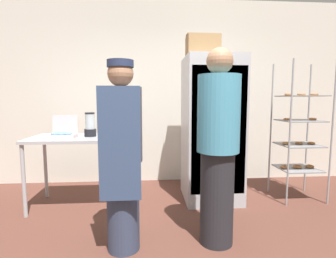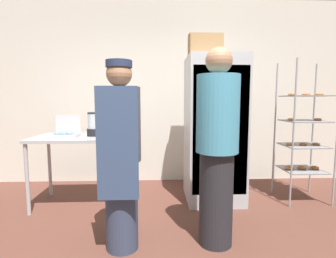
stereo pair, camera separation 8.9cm
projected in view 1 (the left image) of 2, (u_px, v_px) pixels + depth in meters
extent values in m
cube|color=silver|center=(161.00, 92.00, 4.24)|extent=(6.40, 0.12, 2.89)
cube|color=#ADAFB5|center=(211.00, 129.00, 3.46)|extent=(0.72, 0.75, 1.87)
cube|color=#93959B|center=(219.00, 131.00, 3.10)|extent=(0.66, 0.02, 1.54)
cylinder|color=silver|center=(203.00, 129.00, 3.05)|extent=(0.02, 0.02, 0.92)
cylinder|color=#93969B|center=(290.00, 134.00, 3.21)|extent=(0.02, 0.02, 1.82)
cylinder|color=#93969B|center=(332.00, 134.00, 3.25)|extent=(0.02, 0.02, 1.82)
cylinder|color=#93969B|center=(271.00, 129.00, 3.71)|extent=(0.02, 0.02, 1.82)
cylinder|color=#93969B|center=(308.00, 129.00, 3.75)|extent=(0.02, 0.02, 1.82)
cube|color=gray|center=(297.00, 168.00, 3.53)|extent=(0.50, 0.46, 0.01)
torus|color=#AD6B38|center=(285.00, 167.00, 3.52)|extent=(0.11, 0.11, 0.03)
torus|color=#AD6B38|center=(297.00, 167.00, 3.53)|extent=(0.11, 0.11, 0.03)
torus|color=#AD6B38|center=(310.00, 166.00, 3.54)|extent=(0.11, 0.11, 0.03)
cube|color=gray|center=(299.00, 145.00, 3.50)|extent=(0.50, 0.46, 0.01)
torus|color=#AD6B38|center=(286.00, 143.00, 3.48)|extent=(0.10, 0.10, 0.03)
torus|color=#AD6B38|center=(299.00, 143.00, 3.49)|extent=(0.10, 0.10, 0.03)
torus|color=#AD6B38|center=(311.00, 143.00, 3.51)|extent=(0.10, 0.10, 0.03)
cube|color=gray|center=(300.00, 121.00, 3.46)|extent=(0.50, 0.46, 0.01)
torus|color=#AD6B38|center=(287.00, 119.00, 3.45)|extent=(0.09, 0.09, 0.03)
torus|color=#AD6B38|center=(313.00, 119.00, 3.47)|extent=(0.09, 0.09, 0.03)
cube|color=gray|center=(301.00, 96.00, 3.43)|extent=(0.50, 0.46, 0.01)
torus|color=#AD6B38|center=(289.00, 94.00, 3.41)|extent=(0.10, 0.10, 0.03)
torus|color=#AD6B38|center=(301.00, 94.00, 3.42)|extent=(0.10, 0.10, 0.03)
torus|color=#AD6B38|center=(314.00, 94.00, 3.44)|extent=(0.10, 0.10, 0.03)
cube|color=#ADAFB5|center=(78.00, 138.00, 3.23)|extent=(1.13, 0.71, 0.04)
cylinder|color=#ADAFB5|center=(24.00, 181.00, 2.93)|extent=(0.04, 0.04, 0.84)
cylinder|color=#ADAFB5|center=(118.00, 179.00, 3.01)|extent=(0.04, 0.04, 0.84)
cylinder|color=#ADAFB5|center=(46.00, 167.00, 3.55)|extent=(0.04, 0.04, 0.84)
cylinder|color=#ADAFB5|center=(123.00, 165.00, 3.63)|extent=(0.04, 0.04, 0.84)
cube|color=silver|center=(63.00, 136.00, 3.08)|extent=(0.30, 0.22, 0.05)
cube|color=silver|center=(65.00, 124.00, 3.18)|extent=(0.29, 0.01, 0.22)
torus|color=#669EC6|center=(54.00, 134.00, 3.02)|extent=(0.08, 0.08, 0.02)
torus|color=#669EC6|center=(61.00, 134.00, 3.02)|extent=(0.08, 0.08, 0.02)
torus|color=#669EC6|center=(68.00, 134.00, 3.03)|extent=(0.08, 0.08, 0.02)
torus|color=#669EC6|center=(56.00, 133.00, 3.07)|extent=(0.08, 0.08, 0.02)
torus|color=#669EC6|center=(63.00, 133.00, 3.08)|extent=(0.08, 0.08, 0.02)
torus|color=#669EC6|center=(69.00, 133.00, 3.08)|extent=(0.08, 0.08, 0.02)
torus|color=#669EC6|center=(58.00, 133.00, 3.12)|extent=(0.08, 0.08, 0.02)
torus|color=#669EC6|center=(64.00, 133.00, 3.13)|extent=(0.08, 0.08, 0.02)
cylinder|color=black|center=(90.00, 133.00, 3.25)|extent=(0.15, 0.15, 0.09)
cylinder|color=#B2BCC1|center=(90.00, 122.00, 3.24)|extent=(0.11, 0.11, 0.19)
cylinder|color=black|center=(90.00, 113.00, 3.23)|extent=(0.12, 0.12, 0.02)
cube|color=#937047|center=(203.00, 46.00, 3.31)|extent=(0.40, 0.28, 0.25)
cube|color=olive|center=(203.00, 35.00, 3.29)|extent=(0.41, 0.15, 0.02)
cylinder|color=#333D56|center=(123.00, 206.00, 2.30)|extent=(0.28, 0.28, 0.80)
cylinder|color=#4C4C56|center=(121.00, 125.00, 2.22)|extent=(0.35, 0.35, 0.63)
sphere|color=#9E7051|center=(120.00, 74.00, 2.17)|extent=(0.22, 0.22, 0.22)
cube|color=#33476B|center=(119.00, 144.00, 2.05)|extent=(0.33, 0.02, 0.91)
cylinder|color=#232D4C|center=(120.00, 64.00, 2.16)|extent=(0.22, 0.22, 0.06)
cylinder|color=#232328|center=(217.00, 198.00, 2.40)|extent=(0.30, 0.30, 0.86)
cylinder|color=teal|center=(219.00, 114.00, 2.32)|extent=(0.38, 0.38, 0.68)
sphere|color=#9E7051|center=(220.00, 61.00, 2.27)|extent=(0.23, 0.23, 0.23)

